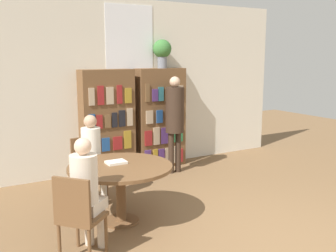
{
  "coord_description": "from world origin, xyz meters",
  "views": [
    {
      "loc": [
        -2.95,
        -2.72,
        2.04
      ],
      "look_at": [
        -0.19,
        2.02,
        1.05
      ],
      "focal_mm": 42.0,
      "sensor_mm": 36.0,
      "label": 1
    }
  ],
  "objects_px": {
    "bookshelf_right": "(160,118)",
    "chair_left_side": "(88,165)",
    "reading_table": "(120,174)",
    "librarian_standing": "(175,114)",
    "seated_reader_right": "(87,188)",
    "seated_reader_left": "(93,154)",
    "flower_vase": "(162,51)",
    "bookshelf_left": "(107,123)",
    "chair_near_camera": "(78,214)"
  },
  "relations": [
    {
      "from": "reading_table",
      "to": "chair_left_side",
      "type": "xyz_separation_m",
      "value": [
        -0.09,
        0.97,
        -0.12
      ]
    },
    {
      "from": "seated_reader_right",
      "to": "chair_near_camera",
      "type": "bearing_deg",
      "value": -90.0
    },
    {
      "from": "bookshelf_left",
      "to": "chair_left_side",
      "type": "distance_m",
      "value": 1.29
    },
    {
      "from": "bookshelf_right",
      "to": "seated_reader_right",
      "type": "bearing_deg",
      "value": -132.11
    },
    {
      "from": "librarian_standing",
      "to": "flower_vase",
      "type": "bearing_deg",
      "value": 85.44
    },
    {
      "from": "flower_vase",
      "to": "chair_left_side",
      "type": "height_order",
      "value": "flower_vase"
    },
    {
      "from": "chair_near_camera",
      "to": "chair_left_side",
      "type": "relative_size",
      "value": 1.0
    },
    {
      "from": "flower_vase",
      "to": "librarian_standing",
      "type": "relative_size",
      "value": 0.3
    },
    {
      "from": "bookshelf_left",
      "to": "librarian_standing",
      "type": "distance_m",
      "value": 1.16
    },
    {
      "from": "bookshelf_left",
      "to": "seated_reader_right",
      "type": "height_order",
      "value": "bookshelf_left"
    },
    {
      "from": "bookshelf_left",
      "to": "bookshelf_right",
      "type": "height_order",
      "value": "same"
    },
    {
      "from": "bookshelf_right",
      "to": "seated_reader_left",
      "type": "distance_m",
      "value": 2.1
    },
    {
      "from": "chair_near_camera",
      "to": "seated_reader_left",
      "type": "bearing_deg",
      "value": 114.02
    },
    {
      "from": "bookshelf_right",
      "to": "chair_left_side",
      "type": "distance_m",
      "value": 2.05
    },
    {
      "from": "bookshelf_left",
      "to": "flower_vase",
      "type": "height_order",
      "value": "flower_vase"
    },
    {
      "from": "chair_left_side",
      "to": "seated_reader_right",
      "type": "relative_size",
      "value": 0.72
    },
    {
      "from": "reading_table",
      "to": "chair_near_camera",
      "type": "relative_size",
      "value": 1.42
    },
    {
      "from": "librarian_standing",
      "to": "seated_reader_right",
      "type": "bearing_deg",
      "value": -138.59
    },
    {
      "from": "seated_reader_left",
      "to": "seated_reader_right",
      "type": "height_order",
      "value": "seated_reader_left"
    },
    {
      "from": "reading_table",
      "to": "chair_left_side",
      "type": "bearing_deg",
      "value": 95.02
    },
    {
      "from": "flower_vase",
      "to": "seated_reader_left",
      "type": "height_order",
      "value": "flower_vase"
    },
    {
      "from": "librarian_standing",
      "to": "seated_reader_left",
      "type": "bearing_deg",
      "value": -158.45
    },
    {
      "from": "bookshelf_left",
      "to": "chair_left_side",
      "type": "bearing_deg",
      "value": -125.1
    },
    {
      "from": "chair_left_side",
      "to": "seated_reader_right",
      "type": "height_order",
      "value": "seated_reader_right"
    },
    {
      "from": "bookshelf_right",
      "to": "chair_left_side",
      "type": "bearing_deg",
      "value": -150.0
    },
    {
      "from": "bookshelf_left",
      "to": "seated_reader_left",
      "type": "distance_m",
      "value": 1.39
    },
    {
      "from": "flower_vase",
      "to": "chair_near_camera",
      "type": "bearing_deg",
      "value": -132.95
    },
    {
      "from": "flower_vase",
      "to": "seated_reader_right",
      "type": "xyz_separation_m",
      "value": [
        -2.3,
        -2.5,
        -1.41
      ]
    },
    {
      "from": "flower_vase",
      "to": "seated_reader_right",
      "type": "relative_size",
      "value": 0.41
    },
    {
      "from": "chair_left_side",
      "to": "seated_reader_left",
      "type": "height_order",
      "value": "seated_reader_left"
    },
    {
      "from": "flower_vase",
      "to": "chair_near_camera",
      "type": "xyz_separation_m",
      "value": [
        -2.43,
        -2.62,
        -1.62
      ]
    },
    {
      "from": "flower_vase",
      "to": "chair_left_side",
      "type": "bearing_deg",
      "value": -150.52
    },
    {
      "from": "flower_vase",
      "to": "chair_near_camera",
      "type": "height_order",
      "value": "flower_vase"
    },
    {
      "from": "flower_vase",
      "to": "chair_near_camera",
      "type": "distance_m",
      "value": 3.92
    },
    {
      "from": "seated_reader_left",
      "to": "seated_reader_right",
      "type": "relative_size",
      "value": 1.0
    },
    {
      "from": "bookshelf_left",
      "to": "bookshelf_right",
      "type": "bearing_deg",
      "value": -0.01
    },
    {
      "from": "reading_table",
      "to": "librarian_standing",
      "type": "xyz_separation_m",
      "value": [
        1.66,
        1.47,
        0.42
      ]
    },
    {
      "from": "flower_vase",
      "to": "librarian_standing",
      "type": "distance_m",
      "value": 1.19
    },
    {
      "from": "chair_near_camera",
      "to": "bookshelf_left",
      "type": "bearing_deg",
      "value": 111.56
    },
    {
      "from": "seated_reader_right",
      "to": "librarian_standing",
      "type": "height_order",
      "value": "librarian_standing"
    },
    {
      "from": "chair_left_side",
      "to": "librarian_standing",
      "type": "relative_size",
      "value": 0.53
    },
    {
      "from": "reading_table",
      "to": "chair_near_camera",
      "type": "height_order",
      "value": "chair_near_camera"
    },
    {
      "from": "flower_vase",
      "to": "seated_reader_right",
      "type": "bearing_deg",
      "value": -132.63
    },
    {
      "from": "reading_table",
      "to": "seated_reader_left",
      "type": "relative_size",
      "value": 1.02
    },
    {
      "from": "bookshelf_right",
      "to": "seated_reader_right",
      "type": "distance_m",
      "value": 3.37
    },
    {
      "from": "bookshelf_left",
      "to": "seated_reader_right",
      "type": "distance_m",
      "value": 2.78
    },
    {
      "from": "seated_reader_left",
      "to": "librarian_standing",
      "type": "relative_size",
      "value": 0.74
    },
    {
      "from": "flower_vase",
      "to": "seated_reader_left",
      "type": "xyz_separation_m",
      "value": [
        -1.77,
        -1.19,
        -1.41
      ]
    },
    {
      "from": "bookshelf_right",
      "to": "librarian_standing",
      "type": "relative_size",
      "value": 1.07
    },
    {
      "from": "reading_table",
      "to": "librarian_standing",
      "type": "bearing_deg",
      "value": 41.55
    }
  ]
}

